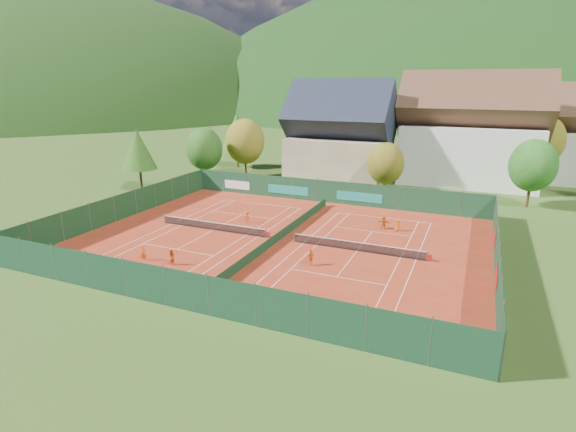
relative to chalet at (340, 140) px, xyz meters
The scene contains 33 objects.
ground 30.87m from the chalet, 84.29° to the right, with size 600.00×600.00×0.00m, color #304F18.
clay_pad 30.87m from the chalet, 84.29° to the right, with size 40.00×32.00×0.01m, color #9C2C16.
court_markings_left 31.12m from the chalet, 99.46° to the right, with size 11.03×23.83×0.00m.
court_markings_right 32.63m from the chalet, 69.86° to the right, with size 11.03×23.83×0.00m.
tennis_net_left 31.00m from the chalet, 99.17° to the right, with size 13.30×0.10×1.02m.
tennis_net_right 32.59m from the chalet, 69.60° to the right, with size 13.30×0.10×1.02m.
court_divider 30.77m from the chalet, 84.29° to the right, with size 0.03×28.80×1.00m.
fence_north 15.14m from the chalet, 79.70° to the right, with size 40.00×0.10×3.00m.
fence_south 46.38m from the chalet, 86.27° to the right, with size 40.00×0.04×3.00m.
fence_west 34.86m from the chalet, 119.54° to the right, with size 0.04×32.00×3.00m.
fence_east 38.11m from the chalet, 52.48° to the right, with size 0.09×32.00×3.00m.
chalet is the anchor object (origin of this frame).
hotel_block_a 19.94m from the chalet, 17.53° to the left, with size 21.60×11.00×17.25m.
hotel_block_b 35.85m from the chalet, 22.99° to the left, with size 17.28×10.00×15.50m.
tree_west_front 21.51m from the chalet, 152.24° to the right, with size 5.72×5.72×8.69m.
tree_west_mid 15.53m from the chalet, 165.07° to the right, with size 6.44×6.44×9.78m.
tree_west_back 21.38m from the chalet, 169.22° to the left, with size 5.60×5.60×10.00m.
tree_center 12.19m from the chalet, 41.63° to the right, with size 5.01×5.01×7.60m.
tree_east_front 27.69m from the chalet, 12.53° to the right, with size 5.72×5.72×8.69m.
tree_west_side 30.81m from the chalet, 144.25° to the right, with size 5.04×5.04×9.00m.
tree_east_back 30.68m from the chalet, 19.03° to the left, with size 7.15×7.15×10.86m.
mountain_backdrop 211.04m from the chalet, 81.19° to the left, with size 820.00×530.00×242.00m.
ball_hopper 45.52m from the chalet, 70.12° to the right, with size 0.34×0.34×0.80m.
loose_ball_0 40.03m from the chalet, 102.65° to the right, with size 0.07×0.07×0.07m, color #CCD833.
loose_ball_1 39.90m from the chalet, 82.05° to the right, with size 0.07×0.07×0.07m, color #CCD833.
loose_ball_2 26.15m from the chalet, 74.20° to the right, with size 0.07×0.07×0.07m, color #CCD833.
loose_ball_3 20.84m from the chalet, 89.94° to the right, with size 0.07×0.07×0.07m, color #CCD833.
player_left_near 40.74m from the chalet, 98.61° to the right, with size 0.50×0.33×1.37m, color #E55014.
player_left_mid 40.33m from the chalet, 94.34° to the right, with size 0.71×0.55×1.46m, color #DF5513.
player_left_far 27.19m from the chalet, 95.89° to the right, with size 0.93×0.53×1.44m, color #DE4D13.
player_right_near 36.41m from the chalet, 76.91° to the right, with size 0.89×0.37×1.52m, color orange.
player_right_far_a 26.83m from the chalet, 59.18° to the right, with size 0.62×0.40×1.26m, color orange.
player_right_far_b 25.97m from the chalet, 61.89° to the right, with size 1.37×0.44×1.48m, color #CA5811.
Camera 1 is at (17.72, -39.26, 15.44)m, focal length 28.00 mm.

